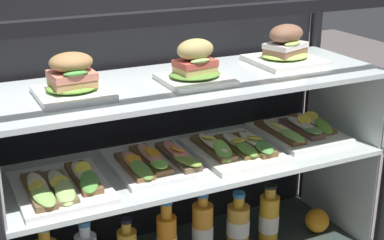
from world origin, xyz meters
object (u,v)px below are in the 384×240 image
open_sandwich_tray_right_of_center (299,130)px  orange_fruit_beside_bottles (317,220)px  plated_roll_sandwich_left_of_center (72,80)px  open_sandwich_tray_far_right (155,161)px  open_sandwich_tray_near_left_corner (61,186)px  plated_roll_sandwich_near_left_corner (195,67)px  juice_bottle_near_post (203,231)px  juice_bottle_front_right_end (237,225)px  juice_bottle_back_left (268,217)px  open_sandwich_tray_near_right_corner (234,148)px  plated_roll_sandwich_mid_left (285,49)px

open_sandwich_tray_right_of_center → orange_fruit_beside_bottles: 0.33m
plated_roll_sandwich_left_of_center → open_sandwich_tray_far_right: 0.34m
open_sandwich_tray_near_left_corner → orange_fruit_beside_bottles: 0.90m
plated_roll_sandwich_near_left_corner → juice_bottle_near_post: size_ratio=0.79×
juice_bottle_front_right_end → juice_bottle_back_left: juice_bottle_back_left is taller
plated_roll_sandwich_left_of_center → juice_bottle_near_post: (0.38, 0.03, -0.53)m
plated_roll_sandwich_left_of_center → open_sandwich_tray_far_right: plated_roll_sandwich_left_of_center is taller
juice_bottle_front_right_end → juice_bottle_back_left: bearing=-0.9°
plated_roll_sandwich_left_of_center → open_sandwich_tray_right_of_center: plated_roll_sandwich_left_of_center is taller
plated_roll_sandwich_left_of_center → orange_fruit_beside_bottles: bearing=-0.1°
juice_bottle_front_right_end → orange_fruit_beside_bottles: juice_bottle_front_right_end is taller
open_sandwich_tray_far_right → juice_bottle_front_right_end: bearing=2.0°
juice_bottle_back_left → open_sandwich_tray_right_of_center: bearing=8.5°
open_sandwich_tray_near_right_corner → juice_bottle_back_left: 0.32m
plated_roll_sandwich_left_of_center → juice_bottle_near_post: bearing=5.2°
plated_roll_sandwich_mid_left → juice_bottle_front_right_end: plated_roll_sandwich_mid_left is taller
plated_roll_sandwich_mid_left → plated_roll_sandwich_left_of_center: bearing=-175.1°
plated_roll_sandwich_left_of_center → plated_roll_sandwich_mid_left: bearing=4.9°
open_sandwich_tray_near_left_corner → plated_roll_sandwich_mid_left: bearing=6.3°
plated_roll_sandwich_near_left_corner → plated_roll_sandwich_mid_left: 0.35m
plated_roll_sandwich_left_of_center → orange_fruit_beside_bottles: size_ratio=2.19×
open_sandwich_tray_near_right_corner → orange_fruit_beside_bottles: size_ratio=3.46×
plated_roll_sandwich_near_left_corner → plated_roll_sandwich_left_of_center: bearing=177.3°
plated_roll_sandwich_near_left_corner → open_sandwich_tray_right_of_center: bearing=8.4°
open_sandwich_tray_near_right_corner → open_sandwich_tray_far_right: bearing=176.3°
juice_bottle_near_post → open_sandwich_tray_near_left_corner: bearing=-172.5°
plated_roll_sandwich_mid_left → open_sandwich_tray_right_of_center: size_ratio=0.71×
plated_roll_sandwich_near_left_corner → juice_bottle_near_post: plated_roll_sandwich_near_left_corner is taller
plated_roll_sandwich_left_of_center → juice_bottle_back_left: bearing=2.5°
open_sandwich_tray_near_right_corner → open_sandwich_tray_right_of_center: open_sandwich_tray_near_right_corner is taller
open_sandwich_tray_near_right_corner → juice_bottle_front_right_end: bearing=37.3°
open_sandwich_tray_near_left_corner → juice_bottle_near_post: 0.51m
open_sandwich_tray_far_right → juice_bottle_back_left: open_sandwich_tray_far_right is taller
plated_roll_sandwich_left_of_center → orange_fruit_beside_bottles: plated_roll_sandwich_left_of_center is taller
open_sandwich_tray_near_left_corner → plated_roll_sandwich_near_left_corner: bearing=1.0°
open_sandwich_tray_near_left_corner → open_sandwich_tray_near_right_corner: same height
orange_fruit_beside_bottles → open_sandwich_tray_right_of_center: bearing=146.3°
juice_bottle_back_left → orange_fruit_beside_bottles: juice_bottle_back_left is taller
open_sandwich_tray_right_of_center → open_sandwich_tray_far_right: bearing=-177.2°
plated_roll_sandwich_near_left_corner → plated_roll_sandwich_mid_left: bearing=12.2°
open_sandwich_tray_near_right_corner → juice_bottle_back_left: bearing=9.1°
open_sandwich_tray_far_right → open_sandwich_tray_right_of_center: (0.50, 0.02, -0.00)m
open_sandwich_tray_right_of_center → open_sandwich_tray_near_left_corner: bearing=-175.2°
open_sandwich_tray_far_right → open_sandwich_tray_right_of_center: 0.50m
juice_bottle_front_right_end → open_sandwich_tray_near_right_corner: bearing=-142.7°
plated_roll_sandwich_near_left_corner → orange_fruit_beside_bottles: 0.75m
juice_bottle_front_right_end → plated_roll_sandwich_near_left_corner: bearing=-165.6°
plated_roll_sandwich_mid_left → open_sandwich_tray_right_of_center: bearing=-13.5°
plated_roll_sandwich_mid_left → juice_bottle_near_post: size_ratio=0.90×
open_sandwich_tray_near_left_corner → juice_bottle_front_right_end: bearing=5.2°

